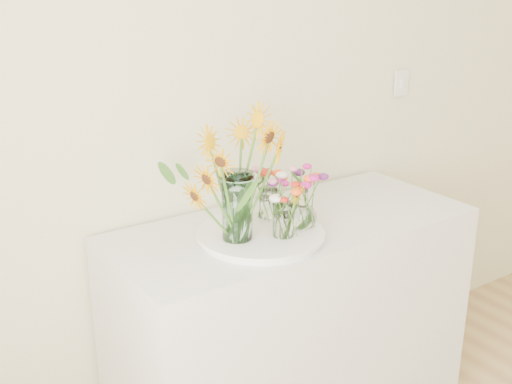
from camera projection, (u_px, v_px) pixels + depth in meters
counter at (291, 327)px, 2.56m from camera, size 1.40×0.60×0.90m
tray at (261, 236)px, 2.25m from camera, size 0.43×0.43×0.02m
mason_jar at (237, 207)px, 2.15m from camera, size 0.14×0.14×0.24m
sunflower_bouquet at (237, 175)px, 2.11m from camera, size 0.92×0.92×0.47m
small_vase_a at (283, 220)px, 2.19m from camera, size 0.09×0.09×0.13m
wildflower_posy_a at (283, 208)px, 2.18m from camera, size 0.21×0.21×0.22m
small_vase_b at (303, 209)px, 2.27m from camera, size 0.10×0.10×0.15m
wildflower_posy_b at (303, 197)px, 2.25m from camera, size 0.22×0.22×0.24m
small_vase_c at (268, 203)px, 2.36m from camera, size 0.08×0.08×0.12m
wildflower_posy_c at (268, 192)px, 2.35m from camera, size 0.21×0.21×0.21m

